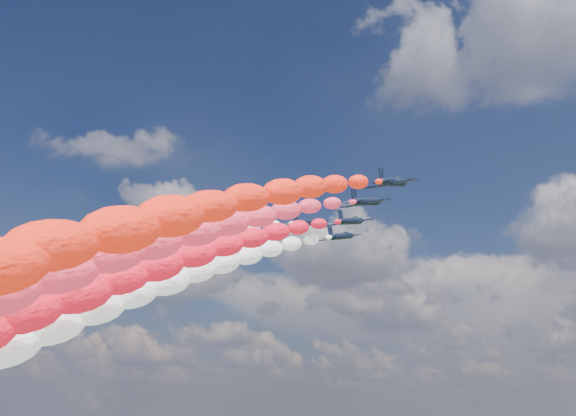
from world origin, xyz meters
The scene contains 14 objects.
jet_0 centered at (-29.37, -4.79, 104.76)m, with size 9.74×13.06×2.88m, color black, non-canonical shape.
jet_1 centered at (-18.89, 2.04, 104.76)m, with size 9.74×13.06×2.88m, color black, non-canonical shape.
jet_2 centered at (-10.49, 12.37, 104.76)m, with size 9.74×13.06×2.88m, color black, non-canonical shape.
trail_2 centered at (-10.49, -40.64, 84.79)m, with size 6.88×102.17×44.17m, color blue, non-canonical shape.
jet_3 centered at (0.80, 9.84, 104.76)m, with size 9.74×13.06×2.88m, color black, non-canonical shape.
trail_3 centered at (0.80, -43.17, 84.79)m, with size 6.88×102.17×44.17m, color white, non-canonical shape.
jet_4 centered at (0.64, 24.50, 104.76)m, with size 9.74×13.06×2.88m, color black, non-canonical shape.
trail_4 centered at (0.64, -28.51, 84.79)m, with size 6.88×102.17×44.17m, color silver, non-canonical shape.
jet_5 centered at (9.24, 14.06, 104.76)m, with size 9.74×13.06×2.88m, color black, non-canonical shape.
trail_5 centered at (9.24, -38.96, 84.79)m, with size 6.88×102.17×44.17m, color red, non-canonical shape.
jet_6 centered at (18.89, 3.18, 104.76)m, with size 9.74×13.06×2.88m, color black, non-canonical shape.
trail_6 centered at (18.89, -49.84, 84.79)m, with size 6.88×102.17×44.17m, color #F32B47, non-canonical shape.
jet_7 centered at (28.73, -5.02, 104.76)m, with size 9.74×13.06×2.88m, color black, non-canonical shape.
trail_7 centered at (28.73, -58.03, 84.79)m, with size 6.88×102.17×44.17m, color red, non-canonical shape.
Camera 1 is at (85.05, -120.29, 63.68)m, focal length 46.95 mm.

